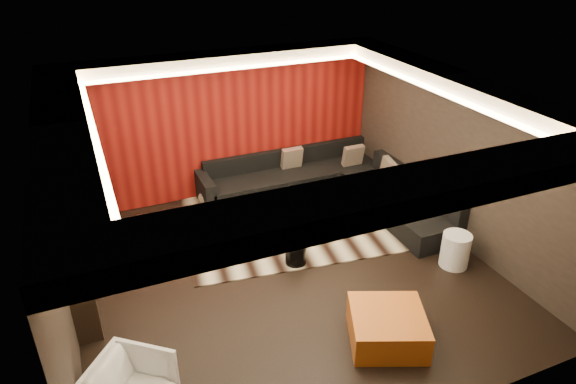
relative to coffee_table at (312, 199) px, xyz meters
name	(u,v)px	position (x,y,z in m)	size (l,w,h in m)	color
floor	(285,273)	(-1.30, -1.79, -0.13)	(6.00, 6.00, 0.02)	black
ceiling	(285,94)	(-1.30, -1.79, 2.69)	(6.00, 6.00, 0.02)	silver
wall_back	(223,124)	(-1.30, 1.22, 1.28)	(6.00, 0.02, 2.80)	black
wall_left	(55,237)	(-4.31, -1.79, 1.28)	(0.02, 6.00, 2.80)	black
wall_right	(457,158)	(1.71, -1.79, 1.28)	(0.02, 6.00, 2.80)	black
red_feature_wall	(224,125)	(-1.30, 1.18, 1.28)	(5.98, 0.05, 2.78)	#6B0C0A
soffit_back	(224,59)	(-1.30, 0.91, 2.57)	(6.00, 0.60, 0.22)	silver
soffit_front	(406,192)	(-1.30, -4.49, 2.57)	(6.00, 0.60, 0.22)	silver
soffit_left	(60,133)	(-4.00, -1.79, 2.57)	(0.60, 4.80, 0.22)	silver
soffit_right	(453,81)	(1.40, -1.79, 2.57)	(0.60, 4.80, 0.22)	silver
cove_back	(230,69)	(-1.30, 0.57, 2.48)	(4.80, 0.08, 0.04)	#FFD899
cove_front	(384,185)	(-1.30, -4.15, 2.48)	(4.80, 0.08, 0.04)	#FFD899
cove_left	(94,136)	(-3.66, -1.79, 2.48)	(0.08, 4.80, 0.04)	#FFD899
cove_right	(434,90)	(1.06, -1.79, 2.48)	(0.08, 4.80, 0.04)	#FFD899
tv_surround	(71,231)	(-4.15, -1.19, 0.98)	(0.30, 2.00, 2.20)	black
tv_screen	(79,206)	(-3.99, -1.19, 1.33)	(0.04, 1.30, 0.80)	black
tv_shelf	(89,254)	(-3.99, -1.19, 0.58)	(0.04, 1.60, 0.04)	black
rug	(296,219)	(-0.50, -0.37, -0.11)	(4.00, 3.00, 0.02)	#C5B590
coffee_table	(312,199)	(0.00, 0.00, 0.00)	(1.23, 1.23, 0.21)	black
drum_stool	(296,252)	(-1.06, -1.62, 0.09)	(0.33, 0.33, 0.39)	black
striped_pouf	(215,198)	(-1.71, 0.67, 0.07)	(0.62, 0.62, 0.34)	#C0B295
white_side_table	(455,250)	(1.20, -2.62, 0.15)	(0.44, 0.44, 0.55)	white
orange_ottoman	(387,327)	(-0.67, -3.61, 0.08)	(0.93, 0.93, 0.41)	#AC5016
sectional_sofa	(331,187)	(0.43, 0.08, 0.14)	(3.65, 3.50, 0.75)	black
throw_pillows	(362,169)	(1.00, -0.10, 0.50)	(1.73, 2.73, 0.50)	beige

